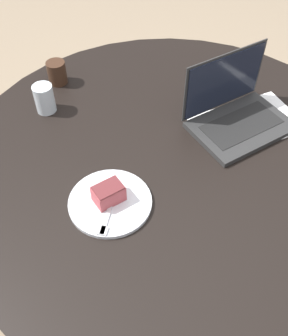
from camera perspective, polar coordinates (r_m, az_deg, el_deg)
ground_plane at (r=1.85m, az=3.04°, el=-13.97°), size 12.00×12.00×0.00m
dining_table at (r=1.32m, az=4.15°, el=-0.86°), size 1.38×1.38×0.74m
paper_document at (r=1.38m, az=14.78°, el=6.29°), size 0.42×0.35×0.00m
plate at (r=1.11m, az=-4.94°, el=-4.97°), size 0.24×0.24×0.01m
cake_slice at (r=1.09m, az=-5.17°, el=-3.71°), size 0.10×0.09×0.05m
fork at (r=1.08m, az=-5.26°, el=-6.69°), size 0.05×0.17×0.00m
coffee_glass at (r=1.53m, az=-12.52°, el=13.38°), size 0.07×0.07×0.09m
water_glass at (r=1.40m, az=-14.25°, el=9.75°), size 0.07×0.07×0.10m
laptop at (r=1.35m, az=13.28°, el=7.61°), size 0.39×0.37×0.23m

